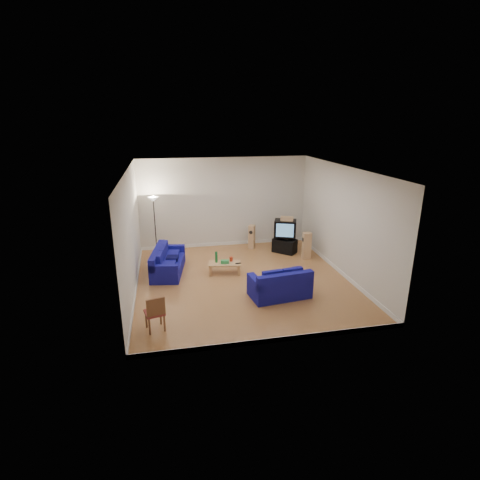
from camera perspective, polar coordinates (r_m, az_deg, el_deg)
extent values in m
cube|color=brown|center=(10.91, 0.42, -6.14)|extent=(6.00, 6.50, 0.01)
cube|color=white|center=(10.04, 0.47, 10.77)|extent=(6.00, 6.50, 0.01)
cube|color=silver|center=(13.46, -2.44, 5.71)|extent=(6.00, 0.01, 3.20)
cube|color=silver|center=(7.39, 5.70, -4.89)|extent=(6.00, 0.01, 3.20)
cube|color=silver|center=(10.20, -16.29, 0.95)|extent=(0.01, 6.50, 3.20)
cube|color=silver|center=(11.35, 15.44, 2.73)|extent=(0.01, 6.50, 3.20)
cube|color=white|center=(13.86, -2.35, -0.53)|extent=(6.00, 0.02, 0.12)
cube|color=white|center=(8.12, 5.34, -14.92)|extent=(6.00, 0.02, 0.12)
cube|color=white|center=(10.73, -15.51, -6.93)|extent=(0.02, 6.50, 0.12)
cube|color=white|center=(11.83, 14.78, -4.48)|extent=(0.02, 6.50, 0.12)
cube|color=#0A0955|center=(11.61, -10.84, -3.98)|extent=(1.13, 2.02, 0.36)
cube|color=#0A0955|center=(11.53, -12.51, -2.28)|extent=(0.50, 1.92, 0.37)
cube|color=#0A0955|center=(12.31, -10.35, -1.25)|extent=(0.85, 0.32, 0.21)
cube|color=#0A0955|center=(10.71, -11.58, -4.28)|extent=(0.85, 0.32, 0.21)
cube|color=#050532|center=(11.49, -10.28, -2.74)|extent=(0.40, 0.40, 0.10)
cube|color=#0A0955|center=(9.97, 6.02, -7.49)|extent=(1.62, 1.04, 0.38)
cube|color=#0A0955|center=(9.55, 6.91, -6.21)|extent=(1.54, 0.39, 0.39)
cube|color=#0A0955|center=(9.61, 2.45, -6.48)|extent=(0.30, 0.87, 0.22)
cube|color=#0A0955|center=(10.13, 9.50, -5.39)|extent=(0.30, 0.87, 0.22)
cube|color=#050532|center=(9.97, 5.75, -5.73)|extent=(0.40, 0.40, 0.11)
cube|color=tan|center=(11.26, -2.37, -3.60)|extent=(1.02, 0.62, 0.05)
cube|color=tan|center=(11.16, -4.55, -4.81)|extent=(0.07, 0.07, 0.30)
cube|color=tan|center=(11.51, -4.49, -4.08)|extent=(0.07, 0.07, 0.30)
cube|color=tan|center=(11.16, -0.16, -4.75)|extent=(0.07, 0.07, 0.30)
cube|color=tan|center=(11.51, -0.23, -4.03)|extent=(0.07, 0.07, 0.30)
cylinder|color=#197233|center=(11.24, -3.63, -2.62)|extent=(0.08, 0.08, 0.33)
cube|color=green|center=(11.18, -2.33, -3.34)|extent=(0.26, 0.17, 0.10)
cylinder|color=red|center=(11.35, -1.37, -2.92)|extent=(0.11, 0.11, 0.13)
cube|color=black|center=(11.17, -0.29, -3.57)|extent=(0.17, 0.06, 0.02)
cube|color=black|center=(13.14, 6.80, -0.88)|extent=(0.88, 0.86, 0.48)
cube|color=black|center=(13.11, 7.01, 0.41)|extent=(0.54, 0.56, 0.10)
cube|color=black|center=(12.99, 6.91, 1.80)|extent=(0.88, 0.77, 0.57)
cube|color=teal|center=(12.72, 6.85, 1.45)|extent=(0.56, 0.23, 0.46)
cube|color=tan|center=(12.82, 7.16, 3.24)|extent=(0.46, 0.33, 0.15)
cube|color=tan|center=(13.41, 1.80, 0.49)|extent=(0.29, 0.32, 0.86)
cylinder|color=black|center=(13.23, 1.67, 1.16)|extent=(0.12, 0.08, 0.13)
cube|color=tan|center=(12.61, 10.12, -0.85)|extent=(0.28, 0.22, 0.90)
cylinder|color=black|center=(12.50, 9.58, 0.04)|extent=(0.03, 0.13, 0.13)
cylinder|color=black|center=(13.21, -12.51, -2.12)|extent=(0.26, 0.26, 0.03)
cylinder|color=black|center=(12.92, -12.79, 1.86)|extent=(0.03, 0.03, 1.89)
cone|color=white|center=(12.70, -13.10, 6.08)|extent=(0.35, 0.35, 0.15)
cube|color=brown|center=(8.49, -13.63, -12.70)|extent=(0.04, 0.04, 0.40)
cube|color=brown|center=(8.77, -14.11, -11.68)|extent=(0.04, 0.04, 0.40)
cube|color=brown|center=(8.55, -11.44, -12.31)|extent=(0.04, 0.04, 0.40)
cube|color=brown|center=(8.83, -12.00, -11.31)|extent=(0.04, 0.04, 0.40)
cube|color=maroon|center=(8.55, -12.90, -10.72)|extent=(0.49, 0.49, 0.05)
cube|color=brown|center=(8.29, -12.71, -9.96)|extent=(0.40, 0.13, 0.40)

